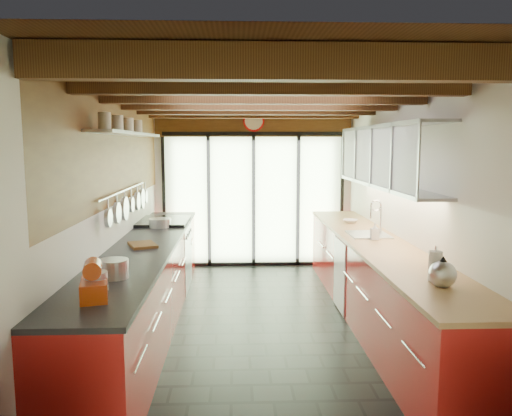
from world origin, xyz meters
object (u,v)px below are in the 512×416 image
(soap_bottle, at_px, (375,231))
(bowl, at_px, (350,221))
(kettle, at_px, (443,273))
(paper_towel, at_px, (435,266))
(stand_mixer, at_px, (94,283))

(soap_bottle, xyz_separation_m, bowl, (0.00, 1.20, -0.07))
(kettle, bearing_deg, paper_towel, 90.00)
(soap_bottle, height_order, bowl, soap_bottle)
(stand_mixer, relative_size, soap_bottle, 1.78)
(soap_bottle, bearing_deg, stand_mixer, -141.13)
(kettle, distance_m, paper_towel, 0.14)
(stand_mixer, relative_size, paper_towel, 1.22)
(stand_mixer, bearing_deg, soap_bottle, 38.87)
(kettle, distance_m, soap_bottle, 1.85)
(kettle, relative_size, bowl, 1.31)
(stand_mixer, bearing_deg, bowl, 51.99)
(stand_mixer, xyz_separation_m, kettle, (2.54, 0.20, -0.00))
(stand_mixer, height_order, paper_towel, stand_mixer)
(paper_towel, distance_m, soap_bottle, 1.70)
(paper_towel, bearing_deg, kettle, -90.00)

